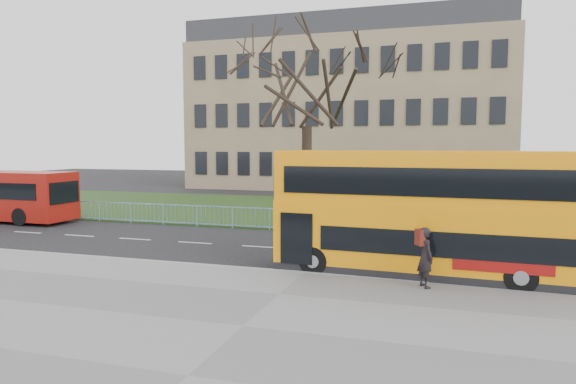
{
  "coord_description": "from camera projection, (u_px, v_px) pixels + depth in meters",
  "views": [
    {
      "loc": [
        4.3,
        -17.28,
        4.22
      ],
      "look_at": [
        -1.32,
        1.0,
        2.47
      ],
      "focal_mm": 32.0,
      "sensor_mm": 36.0,
      "label": 1
    }
  ],
  "objects": [
    {
      "name": "yellow_bus",
      "position": [
        425.0,
        211.0,
        16.32
      ],
      "size": [
        9.62,
        2.71,
        3.99
      ],
      "rotation": [
        0.0,
        0.0,
        -0.05
      ],
      "color": "#FF960A",
      "rests_on": "ground"
    },
    {
      "name": "ground",
      "position": [
        315.0,
        265.0,
        18.09
      ],
      "size": [
        120.0,
        120.0,
        0.0
      ],
      "primitive_type": "plane",
      "color": "black",
      "rests_on": "ground"
    },
    {
      "name": "guard_railing",
      "position": [
        349.0,
        223.0,
        24.32
      ],
      "size": [
        40.0,
        0.12,
        1.1
      ],
      "primitive_type": null,
      "color": "#76A3D2",
      "rests_on": "ground"
    },
    {
      "name": "civic_building",
      "position": [
        351.0,
        118.0,
        52.23
      ],
      "size": [
        30.0,
        15.0,
        14.0
      ],
      "primitive_type": "cube",
      "color": "#887356",
      "rests_on": "ground"
    },
    {
      "name": "grass_verge",
      "position": [
        371.0,
        213.0,
        31.7
      ],
      "size": [
        80.0,
        15.4,
        0.08
      ],
      "primitive_type": "cube",
      "color": "#1B3412",
      "rests_on": "ground"
    },
    {
      "name": "bare_tree",
      "position": [
        307.0,
        108.0,
        27.92
      ],
      "size": [
        8.61,
        8.61,
        12.31
      ],
      "primitive_type": null,
      "color": "black",
      "rests_on": "grass_verge"
    },
    {
      "name": "kerb",
      "position": [
        304.0,
        274.0,
        16.61
      ],
      "size": [
        80.0,
        0.2,
        0.14
      ],
      "primitive_type": "cube",
      "color": "gray",
      "rests_on": "ground"
    },
    {
      "name": "pavement",
      "position": [
        243.0,
        329.0,
        11.66
      ],
      "size": [
        80.0,
        10.5,
        0.12
      ],
      "primitive_type": "cube",
      "color": "slate",
      "rests_on": "ground"
    },
    {
      "name": "pedestrian",
      "position": [
        425.0,
        257.0,
        14.77
      ],
      "size": [
        0.69,
        0.76,
        1.75
      ],
      "primitive_type": "imported",
      "rotation": [
        0.0,
        0.0,
        2.11
      ],
      "color": "black",
      "rests_on": "pavement"
    }
  ]
}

